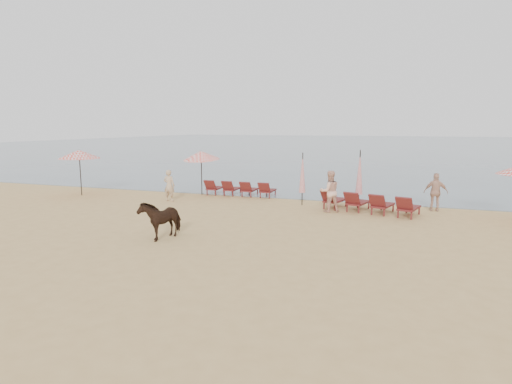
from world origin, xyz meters
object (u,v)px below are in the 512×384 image
cow (161,219)px  beachgoer_right_b (436,192)px  lounger_cluster_left (240,188)px  lounger_cluster_right (369,203)px  umbrella_closed_right (360,173)px  umbrella_closed_left (302,173)px  beachgoer_left (169,185)px  umbrella_open_left_b (201,155)px  beachgoer_right_a (330,191)px  umbrella_open_left_a (79,154)px

cow → beachgoer_right_b: 11.91m
lounger_cluster_left → lounger_cluster_right: bearing=-19.6°
umbrella_closed_right → beachgoer_right_b: size_ratio=1.57×
lounger_cluster_right → beachgoer_right_b: size_ratio=2.52×
lounger_cluster_left → umbrella_closed_left: size_ratio=1.47×
lounger_cluster_left → cow: (0.69, -8.90, 0.25)m
lounger_cluster_left → beachgoer_left: bearing=-136.3°
lounger_cluster_right → beachgoer_left: beachgoer_left is taller
beachgoer_right_b → lounger_cluster_left: bearing=-6.5°
lounger_cluster_left → cow: cow is taller
umbrella_open_left_b → beachgoer_right_b: size_ratio=1.47×
beachgoer_left → beachgoer_right_a: (7.94, -0.04, 0.11)m
lounger_cluster_right → beachgoer_right_b: beachgoer_right_b is taller
lounger_cluster_left → umbrella_open_left_b: umbrella_open_left_b is taller
umbrella_open_left_b → beachgoer_right_b: 11.78m
cow → beachgoer_right_a: bearing=64.9°
lounger_cluster_left → umbrella_closed_right: bearing=-13.8°
umbrella_closed_left → cow: umbrella_closed_left is taller
umbrella_open_left_b → umbrella_closed_left: bearing=-27.9°
cow → beachgoer_right_b: beachgoer_right_b is taller
lounger_cluster_right → umbrella_open_left_b: size_ratio=1.71×
lounger_cluster_right → umbrella_closed_left: bearing=-179.3°
beachgoer_left → beachgoer_right_b: size_ratio=0.94×
cow → beachgoer_left: size_ratio=0.98×
umbrella_closed_left → umbrella_open_left_a: bearing=-174.7°
umbrella_open_left_b → beachgoer_right_a: (7.34, -2.41, -1.24)m
umbrella_open_left_a → umbrella_closed_right: umbrella_closed_right is taller
umbrella_open_left_b → lounger_cluster_left: bearing=-7.9°
lounger_cluster_right → cow: cow is taller
umbrella_closed_right → beachgoer_right_a: (-1.11, -1.26, -0.72)m
beachgoer_right_a → beachgoer_right_b: (4.35, 1.73, -0.06)m
lounger_cluster_left → beachgoer_left: (-2.70, -2.67, 0.39)m
umbrella_open_left_b → beachgoer_left: umbrella_open_left_b is taller
cow → umbrella_open_left_b: bearing=119.2°
lounger_cluster_left → cow: size_ratio=2.36×
umbrella_open_left_a → beachgoer_right_b: (17.72, 1.64, -1.37)m
umbrella_open_left_b → beachgoer_left: bearing=-120.4°
umbrella_open_left_a → cow: size_ratio=1.59×
lounger_cluster_left → lounger_cluster_right: lounger_cluster_right is taller
lounger_cluster_right → umbrella_closed_right: 1.56m
umbrella_open_left_a → umbrella_closed_right: (14.48, 1.17, -0.58)m
beachgoer_right_b → umbrella_open_left_a: bearing=4.6°
lounger_cluster_right → umbrella_open_left_b: (-8.96, 2.02, 1.71)m
umbrella_closed_right → beachgoer_right_b: umbrella_closed_right is taller
lounger_cluster_right → beachgoer_right_a: size_ratio=2.35×
cow → beachgoer_right_a: (4.55, 6.19, 0.25)m
lounger_cluster_left → beachgoer_right_a: size_ratio=2.02×
umbrella_open_left_b → umbrella_closed_right: bearing=-23.8°
umbrella_open_left_b → lounger_cluster_right: bearing=-28.8°
umbrella_closed_left → lounger_cluster_left: bearing=157.9°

